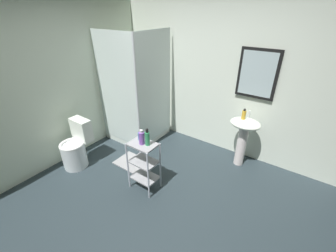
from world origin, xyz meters
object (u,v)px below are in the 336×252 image
body_wash_bottle_green (147,138)px  bath_mat (134,163)px  toilet (76,148)px  shower_stall (138,117)px  pedestal_sink (244,133)px  hand_soap_bottle (244,115)px  conditioner_bottle_purple (142,138)px  rinse_cup (140,136)px  storage_cart (144,162)px

body_wash_bottle_green → bath_mat: bearing=154.4°
toilet → shower_stall: bearing=78.1°
pedestal_sink → hand_soap_bottle: size_ratio=4.97×
shower_stall → conditioner_bottle_purple: (0.98, -0.98, 0.37)m
pedestal_sink → rinse_cup: 1.61m
storage_cart → conditioner_bottle_purple: (-0.01, -0.00, 0.39)m
body_wash_bottle_green → conditioner_bottle_purple: 0.08m
shower_stall → bath_mat: shower_stall is taller
hand_soap_bottle → bath_mat: hand_soap_bottle is taller
bath_mat → storage_cart: bearing=-30.2°
toilet → conditioner_bottle_purple: 1.35m
body_wash_bottle_green → rinse_cup: (-0.16, 0.05, -0.05)m
toilet → bath_mat: toilet is taller
hand_soap_bottle → rinse_cup: (-0.96, -1.24, -0.09)m
conditioner_bottle_purple → rinse_cup: size_ratio=2.10×
hand_soap_bottle → bath_mat: (-1.36, -1.02, -0.87)m
shower_stall → hand_soap_bottle: (1.85, 0.34, 0.42)m
storage_cart → conditioner_bottle_purple: conditioner_bottle_purple is taller
shower_stall → conditioner_bottle_purple: size_ratio=9.84×
hand_soap_bottle → storage_cart: bearing=-123.3°
body_wash_bottle_green → conditioner_bottle_purple: size_ratio=1.14×
storage_cart → toilet: bearing=-169.6°
body_wash_bottle_green → bath_mat: (-0.57, 0.27, -0.83)m
toilet → bath_mat: size_ratio=1.27×
rinse_cup → bath_mat: size_ratio=0.16×
pedestal_sink → bath_mat: 1.83m
rinse_cup → storage_cart: bearing=-35.4°
shower_stall → hand_soap_bottle: size_ratio=12.27×
toilet → hand_soap_bottle: 2.66m
pedestal_sink → bath_mat: pedestal_sink is taller
body_wash_bottle_green → rinse_cup: body_wash_bottle_green is taller
storage_cart → bath_mat: size_ratio=1.23×
conditioner_bottle_purple → rinse_cup: (-0.09, 0.07, -0.04)m
shower_stall → bath_mat: size_ratio=3.33×
pedestal_sink → storage_cart: pedestal_sink is taller
shower_stall → storage_cart: (0.98, -0.97, -0.03)m
toilet → rinse_cup: bearing=14.4°
bath_mat → shower_stall: bearing=125.4°
conditioner_bottle_purple → bath_mat: 1.00m
conditioner_bottle_purple → rinse_cup: conditioner_bottle_purple is taller
toilet → body_wash_bottle_green: size_ratio=3.27×
conditioner_bottle_purple → rinse_cup: 0.12m
storage_cart → hand_soap_bottle: size_ratio=4.54×
shower_stall → storage_cart: shower_stall is taller
toilet → bath_mat: bearing=35.2°
bath_mat → rinse_cup: bearing=-28.9°
hand_soap_bottle → conditioner_bottle_purple: (-0.87, -1.31, -0.05)m
conditioner_bottle_purple → body_wash_bottle_green: bearing=16.4°
storage_cart → conditioner_bottle_purple: 0.39m
shower_stall → bath_mat: (0.48, -0.68, -0.45)m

